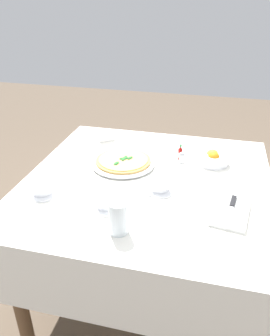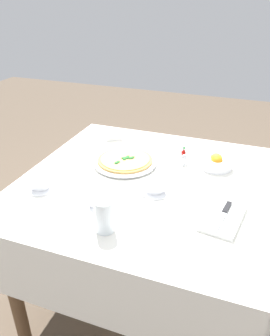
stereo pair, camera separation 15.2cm
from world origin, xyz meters
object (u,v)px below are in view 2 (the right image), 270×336
object	(u,v)px
napkin_folded	(223,217)
hot_sauce_bottle	(183,156)
coffee_cup_right_edge	(98,199)
salt_shaker	(184,160)
water_glass_far_left	(105,217)
menu_card	(114,136)
dinner_knife	(223,215)
pizza	(125,160)
coffee_cup_left_edge	(155,186)
citrus_bowl	(216,162)
pizza_plate	(125,162)
pepper_shaker	(183,155)
coffee_cup_far_right	(40,182)

from	to	relation	value
napkin_folded	hot_sauce_bottle	size ratio (longest dim) A/B	2.85
coffee_cup_right_edge	salt_shaker	xyz separation A→B (m)	(-0.45, 0.24, -0.01)
water_glass_far_left	menu_card	bearing A→B (deg)	-159.23
coffee_cup_right_edge	dinner_knife	xyz separation A→B (m)	(-0.07, 0.47, -0.01)
pizza	napkin_folded	distance (m)	0.57
coffee_cup_right_edge	water_glass_far_left	distance (m)	0.16
dinner_knife	napkin_folded	bearing A→B (deg)	180.00
coffee_cup_left_edge	hot_sauce_bottle	distance (m)	0.31
salt_shaker	pizza	bearing A→B (deg)	-71.16
citrus_bowl	coffee_cup_left_edge	bearing A→B (deg)	-34.02
pizza	water_glass_far_left	xyz separation A→B (m)	(0.49, 0.12, 0.03)
hot_sauce_bottle	salt_shaker	world-z (taller)	hot_sauce_bottle
salt_shaker	menu_card	xyz separation A→B (m)	(-0.15, -0.43, 0.00)
pizza_plate	pepper_shaker	size ratio (longest dim) A/B	5.38
pizza_plate	napkin_folded	distance (m)	0.57
coffee_cup_right_edge	citrus_bowl	distance (m)	0.61
coffee_cup_left_edge	napkin_folded	size ratio (longest dim) A/B	0.55
coffee_cup_left_edge	water_glass_far_left	distance (m)	0.31
citrus_bowl	pepper_shaker	bearing A→B (deg)	-99.72
dinner_knife	hot_sauce_bottle	size ratio (longest dim) A/B	2.36
coffee_cup_far_right	napkin_folded	world-z (taller)	coffee_cup_far_right
citrus_bowl	pepper_shaker	xyz separation A→B (m)	(-0.03, -0.17, -0.00)
coffee_cup_right_edge	coffee_cup_left_edge	xyz separation A→B (m)	(-0.17, 0.18, -0.00)
water_glass_far_left	hot_sauce_bottle	size ratio (longest dim) A/B	1.48
coffee_cup_right_edge	water_glass_far_left	world-z (taller)	water_glass_far_left
water_glass_far_left	citrus_bowl	xyz separation A→B (m)	(-0.61, 0.30, -0.03)
dinner_knife	coffee_cup_left_edge	bearing A→B (deg)	-99.30
coffee_cup_left_edge	dinner_knife	distance (m)	0.31
coffee_cup_left_edge	water_glass_far_left	xyz separation A→B (m)	(0.30, -0.09, 0.03)
water_glass_far_left	pizza	bearing A→B (deg)	-166.44
citrus_bowl	hot_sauce_bottle	xyz separation A→B (m)	(-0.00, -0.16, 0.01)
dinner_knife	water_glass_far_left	bearing A→B (deg)	-53.00
dinner_knife	pepper_shaker	xyz separation A→B (m)	(-0.43, -0.25, 0.00)
coffee_cup_far_right	coffee_cup_right_edge	distance (m)	0.29
water_glass_far_left	coffee_cup_left_edge	bearing A→B (deg)	162.97
pizza_plate	pepper_shaker	bearing A→B (deg)	120.67
pizza	pepper_shaker	world-z (taller)	pepper_shaker
pizza_plate	pizza	bearing A→B (deg)	31.59
hot_sauce_bottle	coffee_cup_right_edge	bearing A→B (deg)	-25.73
pepper_shaker	coffee_cup_left_edge	bearing A→B (deg)	-6.75
pizza_plate	coffee_cup_right_edge	bearing A→B (deg)	4.67
coffee_cup_far_right	coffee_cup_right_edge	world-z (taller)	coffee_cup_far_right
coffee_cup_far_right	salt_shaker	distance (m)	0.67
coffee_cup_far_right	coffee_cup_right_edge	bearing A→B (deg)	84.46
menu_card	napkin_folded	bearing A→B (deg)	108.19
water_glass_far_left	napkin_folded	size ratio (longest dim) A/B	0.52
pizza	salt_shaker	bearing A→B (deg)	108.84
pizza	menu_card	bearing A→B (deg)	-146.68
coffee_cup_far_right	citrus_bowl	size ratio (longest dim) A/B	0.87
napkin_folded	pepper_shaker	xyz separation A→B (m)	(-0.43, -0.25, 0.02)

